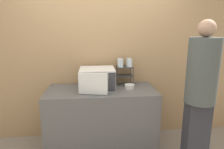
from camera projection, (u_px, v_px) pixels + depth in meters
The scene contains 10 objects.
wall_back at pixel (100, 56), 3.12m from camera, with size 8.00×0.06×2.60m.
counter at pixel (102, 118), 2.94m from camera, with size 1.55×0.69×0.88m.
microwave at pixel (97, 79), 2.83m from camera, with size 0.50×0.54×0.30m.
dish_rack at pixel (125, 72), 3.04m from camera, with size 0.24×0.20×0.29m.
glass_front_left at pixel (121, 63), 2.95m from camera, with size 0.08×0.08×0.12m.
glass_back_right at pixel (129, 62), 3.07m from camera, with size 0.08×0.08×0.12m.
glass_front_right at pixel (130, 63), 2.96m from camera, with size 0.08×0.08×0.12m.
glass_back_left at pixel (120, 62), 3.05m from camera, with size 0.08×0.08×0.12m.
bowl at pixel (130, 87), 2.88m from camera, with size 0.14×0.14×0.06m.
person at pixel (200, 89), 2.36m from camera, with size 0.36×0.36×1.83m.
Camera 1 is at (-0.10, -2.37, 1.74)m, focal length 32.00 mm.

